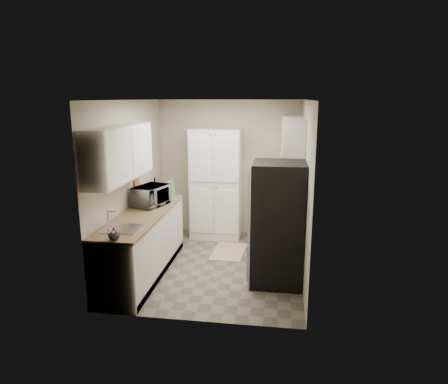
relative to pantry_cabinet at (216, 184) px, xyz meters
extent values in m
plane|color=#665B4C|center=(0.20, -1.32, -1.00)|extent=(3.20, 3.20, 0.00)
cube|color=#B2A990|center=(0.20, 0.28, 0.25)|extent=(2.60, 0.04, 2.50)
cube|color=#B2A990|center=(0.20, -2.92, 0.25)|extent=(2.60, 0.04, 2.50)
cube|color=#B2A990|center=(-1.10, -1.32, 0.25)|extent=(0.04, 3.20, 2.50)
cube|color=#B2A990|center=(1.50, -1.32, 0.25)|extent=(0.04, 3.20, 2.50)
cube|color=white|center=(0.20, -1.32, 1.50)|extent=(2.60, 3.20, 0.04)
cube|color=silver|center=(-0.93, -2.07, 0.83)|extent=(0.33, 1.60, 0.70)
cube|color=silver|center=(1.33, -0.50, 0.89)|extent=(0.33, 1.55, 0.58)
cube|color=#99999E|center=(1.27, -0.93, 0.52)|extent=(0.45, 0.76, 0.13)
cube|color=#B7B7BC|center=(-0.79, -2.47, -0.07)|extent=(0.45, 0.40, 0.02)
cube|color=brown|center=(-1.09, -1.12, 0.18)|extent=(0.02, 0.22, 0.22)
cube|color=silver|center=(0.00, 0.00, 0.00)|extent=(0.90, 0.55, 2.00)
cube|color=silver|center=(-0.79, -1.75, -0.56)|extent=(0.60, 2.30, 0.88)
cube|color=#846647|center=(-0.79, -1.75, -0.10)|extent=(0.63, 2.33, 0.04)
cube|color=silver|center=(1.19, -0.12, -0.56)|extent=(0.60, 0.80, 0.88)
cube|color=#846647|center=(1.19, -0.12, -0.10)|extent=(0.63, 0.83, 0.04)
cube|color=#B7B7BC|center=(1.17, -0.93, -0.55)|extent=(0.64, 0.76, 0.90)
cube|color=black|center=(1.17, -0.93, -0.08)|extent=(0.66, 0.78, 0.03)
cube|color=black|center=(1.46, -0.93, 0.02)|extent=(0.06, 0.76, 0.22)
cube|color=pink|center=(0.80, -1.06, -0.45)|extent=(0.01, 0.16, 0.42)
cube|color=beige|center=(0.80, -0.83, -0.45)|extent=(0.01, 0.16, 0.42)
cube|color=#B7B7BC|center=(1.14, -1.73, -0.15)|extent=(0.70, 0.72, 1.70)
imported|color=#A7A7AB|center=(-0.79, -1.31, 0.07)|extent=(0.52, 0.64, 0.31)
cylinder|color=black|center=(-0.91, -0.75, 0.07)|extent=(0.08, 0.08, 0.30)
imported|color=silver|center=(-0.74, -2.83, -0.01)|extent=(0.17, 0.17, 0.14)
cube|color=#3E843A|center=(-0.62, -0.78, 0.07)|extent=(0.05, 0.24, 0.29)
cube|color=silver|center=(1.27, -0.13, 0.03)|extent=(0.41, 0.46, 0.22)
cube|color=#CDAB87|center=(0.33, -0.74, -0.99)|extent=(0.56, 0.85, 0.01)
camera|label=1|loc=(1.16, -7.00, 1.53)|focal=32.00mm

